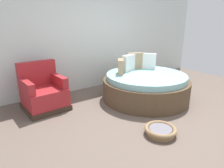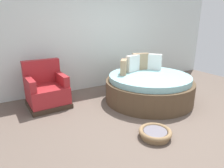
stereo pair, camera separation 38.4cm
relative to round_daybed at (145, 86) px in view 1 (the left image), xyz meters
name	(u,v)px [view 1 (the left image)]	position (x,y,z in m)	size (l,w,h in m)	color
ground_plane	(152,120)	(-0.64, -0.85, -0.31)	(8.00, 8.00, 0.02)	#66564C
back_wall	(87,28)	(-0.64, 1.51, 1.25)	(8.00, 0.12, 3.11)	silver
round_daybed	(145,86)	(0.00, 0.00, 0.00)	(1.94, 1.94, 0.98)	brown
red_armchair	(43,93)	(-2.06, 0.82, 0.03)	(0.84, 0.84, 0.94)	#38281E
pet_basket	(160,130)	(-0.90, -1.26, -0.23)	(0.51, 0.51, 0.13)	#8E704C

